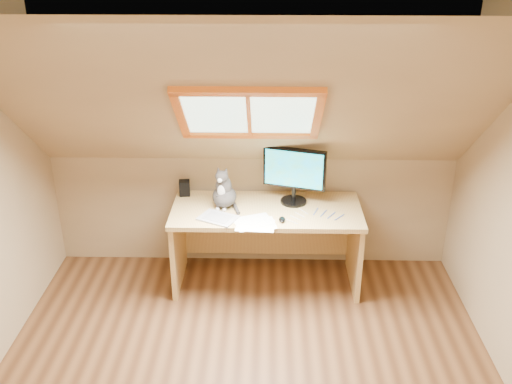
{
  "coord_description": "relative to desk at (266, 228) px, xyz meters",
  "views": [
    {
      "loc": [
        0.13,
        -2.8,
        2.81
      ],
      "look_at": [
        0.05,
        1.0,
        1.04
      ],
      "focal_mm": 40.0,
      "sensor_mm": 36.0,
      "label": 1
    }
  ],
  "objects": [
    {
      "name": "room_shell",
      "position": [
        -0.13,
        -1.54,
        0.94
      ],
      "size": [
        3.52,
        3.52,
        2.41
      ],
      "color": "tan",
      "rests_on": "ground"
    },
    {
      "name": "mouse",
      "position": [
        0.12,
        -0.28,
        0.23
      ],
      "size": [
        0.05,
        0.09,
        0.03
      ],
      "primitive_type": "ellipsoid",
      "rotation": [
        0.0,
        0.0,
        -0.02
      ],
      "color": "black",
      "rests_on": "desk"
    },
    {
      "name": "desk",
      "position": [
        0.0,
        0.0,
        0.0
      ],
      "size": [
        1.56,
        0.68,
        0.71
      ],
      "color": "tan",
      "rests_on": "ground"
    },
    {
      "name": "papers",
      "position": [
        -0.17,
        -0.33,
        0.22
      ],
      "size": [
        0.35,
        0.3,
        0.01
      ],
      "color": "white",
      "rests_on": "desk"
    },
    {
      "name": "graphics_tablet",
      "position": [
        -0.38,
        -0.26,
        0.23
      ],
      "size": [
        0.35,
        0.31,
        0.01
      ],
      "primitive_type": "cube",
      "rotation": [
        0.0,
        0.0,
        -0.46
      ],
      "color": "#B2B2B7",
      "rests_on": "desk"
    },
    {
      "name": "cables",
      "position": [
        0.39,
        -0.19,
        0.22
      ],
      "size": [
        0.51,
        0.26,
        0.01
      ],
      "color": "silver",
      "rests_on": "desk"
    },
    {
      "name": "cat",
      "position": [
        -0.35,
        -0.03,
        0.35
      ],
      "size": [
        0.25,
        0.28,
        0.37
      ],
      "color": "#3D3936",
      "rests_on": "desk"
    },
    {
      "name": "desk_speaker",
      "position": [
        -0.71,
        0.18,
        0.28
      ],
      "size": [
        0.1,
        0.1,
        0.13
      ],
      "primitive_type": "cube",
      "rotation": [
        0.0,
        0.0,
        0.12
      ],
      "color": "black",
      "rests_on": "desk"
    },
    {
      "name": "monitor",
      "position": [
        0.22,
        0.05,
        0.5
      ],
      "size": [
        0.51,
        0.22,
        0.48
      ],
      "color": "black",
      "rests_on": "desk"
    }
  ]
}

